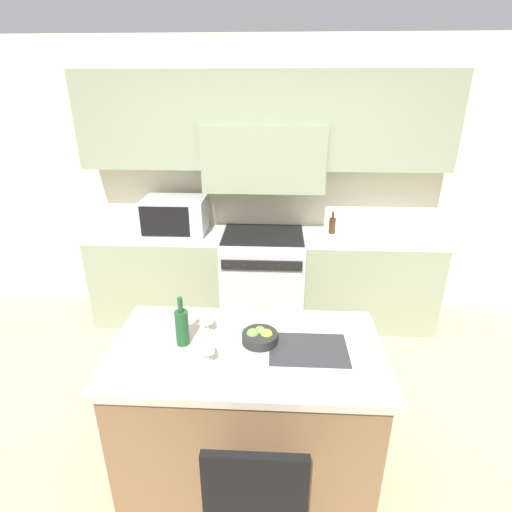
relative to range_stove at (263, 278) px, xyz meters
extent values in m
plane|color=tan|center=(0.00, -1.94, -0.47)|extent=(10.00, 10.00, 0.00)
cube|color=beige|center=(0.00, 0.36, 0.88)|extent=(10.00, 0.06, 2.70)
cube|color=gray|center=(0.00, 0.16, 1.50)|extent=(3.39, 0.34, 0.85)
cube|color=gray|center=(0.00, 0.13, 1.18)|extent=(1.12, 0.40, 0.60)
cube|color=gray|center=(-1.05, 0.02, -0.02)|extent=(1.29, 0.62, 0.90)
cube|color=white|center=(-1.05, 0.02, 0.45)|extent=(1.29, 0.62, 0.03)
cube|color=gray|center=(1.05, 0.02, -0.02)|extent=(1.29, 0.62, 0.90)
cube|color=white|center=(1.05, 0.02, 0.45)|extent=(1.29, 0.62, 0.03)
cube|color=#B7B7BC|center=(0.00, 0.00, -0.01)|extent=(0.81, 0.66, 0.93)
cube|color=black|center=(0.00, 0.00, 0.46)|extent=(0.77, 0.61, 0.01)
cube|color=black|center=(0.00, -0.34, 0.29)|extent=(0.74, 0.02, 0.09)
cylinder|color=black|center=(-0.31, -0.35, 0.29)|extent=(0.04, 0.02, 0.04)
cylinder|color=black|center=(-0.16, -0.35, 0.29)|extent=(0.04, 0.02, 0.04)
cylinder|color=black|center=(0.00, -0.35, 0.29)|extent=(0.04, 0.02, 0.04)
cylinder|color=black|center=(0.16, -0.35, 0.29)|extent=(0.04, 0.02, 0.04)
cylinder|color=black|center=(0.31, -0.35, 0.29)|extent=(0.04, 0.02, 0.04)
cube|color=#B7B7BC|center=(-0.85, 0.02, 0.64)|extent=(0.59, 0.39, 0.35)
cube|color=black|center=(-0.91, -0.18, 0.64)|extent=(0.46, 0.01, 0.29)
cube|color=brown|center=(-0.03, -1.77, -0.05)|extent=(1.46, 0.79, 0.85)
cube|color=#B2A893|center=(-0.03, -1.77, 0.40)|extent=(1.55, 0.86, 0.04)
cube|color=#2D2D30|center=(0.32, -1.77, 0.42)|extent=(0.44, 0.32, 0.01)
cylinder|color=#B2B2B7|center=(0.32, -1.58, 0.42)|extent=(0.02, 0.02, 0.00)
cube|color=black|center=(0.06, -2.43, 0.01)|extent=(0.42, 0.40, 0.04)
cube|color=black|center=(0.06, -2.61, 0.30)|extent=(0.40, 0.04, 0.54)
cylinder|color=black|center=(-0.12, -2.26, -0.24)|extent=(0.04, 0.04, 0.46)
cylinder|color=#194723|center=(-0.40, -1.75, 0.53)|extent=(0.08, 0.08, 0.21)
cylinder|color=#194723|center=(-0.40, -1.75, 0.68)|extent=(0.03, 0.03, 0.09)
cylinder|color=white|center=(-0.22, -1.92, 0.43)|extent=(0.07, 0.07, 0.01)
cylinder|color=white|center=(-0.22, -1.92, 0.46)|extent=(0.01, 0.01, 0.07)
cone|color=white|center=(-0.22, -1.92, 0.55)|extent=(0.08, 0.08, 0.10)
cylinder|color=white|center=(-0.27, -1.63, 0.43)|extent=(0.07, 0.07, 0.01)
cylinder|color=white|center=(-0.27, -1.63, 0.46)|extent=(0.01, 0.01, 0.07)
cone|color=white|center=(-0.27, -1.63, 0.55)|extent=(0.08, 0.08, 0.10)
cylinder|color=black|center=(0.04, -1.71, 0.45)|extent=(0.21, 0.21, 0.06)
sphere|color=#66A83D|center=(0.00, -1.71, 0.47)|extent=(0.07, 0.07, 0.07)
sphere|color=gold|center=(0.08, -1.71, 0.47)|extent=(0.07, 0.07, 0.07)
sphere|color=#66A83D|center=(0.04, -1.68, 0.47)|extent=(0.07, 0.07, 0.07)
cylinder|color=#422314|center=(0.67, 0.08, 0.54)|extent=(0.06, 0.06, 0.15)
cylinder|color=#422314|center=(0.67, 0.08, 0.65)|extent=(0.02, 0.02, 0.07)
camera|label=1|loc=(0.12, -3.64, 1.78)|focal=28.00mm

